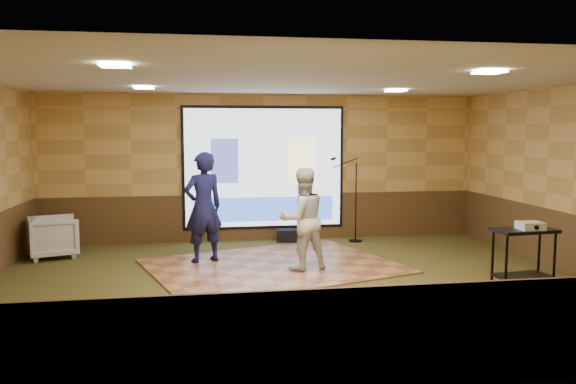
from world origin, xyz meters
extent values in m
plane|color=#283116|center=(0.00, 0.00, 0.00)|extent=(9.00, 9.00, 0.00)
cube|color=tan|center=(0.00, 3.50, 1.50)|extent=(9.00, 0.04, 3.00)
cube|color=tan|center=(0.00, -3.50, 1.50)|extent=(9.00, 0.04, 3.00)
cube|color=tan|center=(4.50, 0.00, 1.50)|extent=(0.04, 7.00, 3.00)
cube|color=beige|center=(0.00, 0.00, 3.00)|extent=(9.00, 7.00, 0.04)
cube|color=#4E2F1A|center=(0.00, 3.48, 0.47)|extent=(9.00, 0.04, 0.95)
cube|color=#4E2F1A|center=(0.00, -3.48, 0.47)|extent=(9.00, 0.04, 0.95)
cube|color=#4E2F1A|center=(4.48, 0.00, 0.47)|extent=(0.04, 7.00, 0.95)
cube|color=black|center=(0.00, 3.45, 1.50)|extent=(3.32, 0.03, 2.52)
cube|color=silver|center=(0.00, 3.42, 1.50)|extent=(3.20, 0.02, 2.40)
cube|color=#393E7E|center=(-0.80, 3.40, 1.65)|extent=(0.55, 0.01, 0.90)
cube|color=#E4D984|center=(0.80, 3.40, 1.65)|extent=(0.55, 0.01, 0.90)
cube|color=blue|center=(0.00, 3.40, 0.65)|extent=(2.88, 0.01, 0.50)
cube|color=#FFEFBF|center=(-2.20, 1.80, 2.97)|extent=(0.32, 0.32, 0.02)
cube|color=#FFEFBF|center=(2.20, 1.80, 2.97)|extent=(0.32, 0.32, 0.02)
cube|color=#FFEFBF|center=(-2.20, -1.50, 2.97)|extent=(0.32, 0.32, 0.02)
cube|color=#FFEFBF|center=(2.20, -1.50, 2.97)|extent=(0.32, 0.32, 0.02)
cube|color=#A46C3C|center=(-0.12, 1.11, 0.01)|extent=(4.63, 4.04, 0.03)
imported|color=#141541|center=(-1.25, 1.57, 0.97)|extent=(0.81, 0.68, 1.88)
imported|color=beige|center=(0.32, 0.78, 0.85)|extent=(0.93, 0.80, 1.64)
cylinder|color=black|center=(2.81, -1.04, 0.43)|extent=(0.04, 0.04, 0.85)
cylinder|color=black|center=(3.53, -1.04, 0.43)|extent=(0.04, 0.04, 0.85)
cylinder|color=black|center=(2.81, -0.68, 0.43)|extent=(0.04, 0.04, 0.85)
cylinder|color=black|center=(3.53, -0.68, 0.43)|extent=(0.04, 0.04, 0.85)
cube|color=black|center=(3.17, -0.86, 0.88)|extent=(0.85, 0.45, 0.04)
cube|color=black|center=(3.17, -0.86, 0.22)|extent=(0.76, 0.40, 0.03)
cube|color=silver|center=(3.21, -0.93, 0.95)|extent=(0.33, 0.28, 0.11)
cylinder|color=black|center=(1.83, 2.99, 0.01)|extent=(0.28, 0.28, 0.02)
cylinder|color=black|center=(1.83, 2.99, 0.80)|extent=(0.02, 0.02, 1.61)
cylinder|color=black|center=(1.59, 2.99, 1.61)|extent=(0.51, 0.02, 0.20)
cylinder|color=black|center=(1.35, 2.99, 1.69)|extent=(0.12, 0.05, 0.08)
imported|color=gray|center=(-3.90, 2.44, 0.37)|extent=(1.02, 1.01, 0.74)
cube|color=black|center=(0.44, 3.19, 0.12)|extent=(0.44, 0.34, 0.25)
camera|label=1|loc=(-1.31, -7.97, 2.27)|focal=35.00mm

